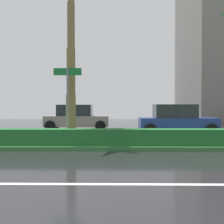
{
  "coord_description": "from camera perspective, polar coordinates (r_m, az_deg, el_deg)",
  "views": [
    {
      "loc": [
        1.33,
        -3.42,
        1.61
      ],
      "look_at": [
        1.13,
        12.29,
        1.27
      ],
      "focal_mm": 42.48,
      "sensor_mm": 36.0,
      "label": 1
    }
  ],
  "objects": [
    {
      "name": "near_lane_divider_stripe",
      "position": [
        5.81,
        -12.98,
        -14.85
      ],
      "size": [
        81.0,
        0.14,
        0.01
      ],
      "primitive_type": "cube",
      "color": "white",
      "rests_on": "ground_plane"
    },
    {
      "name": "car_in_traffic_second",
      "position": [
        15.59,
        13.64,
        -1.69
      ],
      "size": [
        4.3,
        2.02,
        1.72
      ],
      "color": "navy",
      "rests_on": "ground_plane"
    },
    {
      "name": "car_in_traffic_leading",
      "position": [
        18.38,
        -7.64,
        -1.23
      ],
      "size": [
        4.3,
        2.02,
        1.72
      ],
      "color": "gray",
      "rests_on": "ground_plane"
    },
    {
      "name": "street_name_sign",
      "position": [
        10.57,
        -9.54,
        3.76
      ],
      "size": [
        1.1,
        0.08,
        3.0
      ],
      "color": "slate",
      "rests_on": "median_strip"
    },
    {
      "name": "median_hedge",
      "position": [
        10.17,
        -6.82,
        -5.32
      ],
      "size": [
        76.5,
        0.7,
        0.6
      ],
      "color": "#1E6028",
      "rests_on": "median_strip"
    },
    {
      "name": "median_strip",
      "position": [
        11.6,
        -5.9,
        -6.38
      ],
      "size": [
        85.5,
        4.0,
        0.15
      ],
      "primitive_type": "cube",
      "color": "#2D6B33",
      "rests_on": "ground_plane"
    },
    {
      "name": "ground_plane",
      "position": [
        12.6,
        -5.37,
        -6.34
      ],
      "size": [
        90.0,
        42.0,
        0.1
      ],
      "primitive_type": "cube",
      "color": "black"
    }
  ]
}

